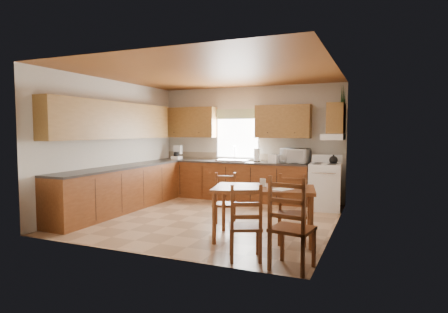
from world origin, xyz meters
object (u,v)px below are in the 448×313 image
at_px(dining_table, 264,213).
at_px(chair_far_right, 292,210).
at_px(microwave, 295,156).
at_px(chair_near_left, 245,222).
at_px(chair_near_right, 292,223).
at_px(stove, 325,187).
at_px(chair_far_left, 224,201).

xyz_separation_m(dining_table, chair_far_right, (0.43, -0.01, 0.10)).
height_order(dining_table, chair_far_right, chair_far_right).
xyz_separation_m(microwave, chair_near_left, (0.17, -3.84, -0.60)).
bearing_deg(chair_near_left, chair_near_right, 147.16).
height_order(stove, dining_table, stove).
relative_size(microwave, dining_table, 0.37).
relative_size(chair_near_right, chair_far_left, 1.23).
bearing_deg(chair_far_left, chair_far_right, -35.54).
xyz_separation_m(stove, chair_far_left, (-1.39, -2.11, -0.02)).
bearing_deg(chair_near_right, chair_far_right, -68.59).
distance_m(chair_near_left, chair_far_right, 1.00).
relative_size(microwave, chair_far_left, 0.61).
height_order(stove, chair_far_left, stove).
relative_size(stove, chair_near_right, 0.84).
bearing_deg(chair_near_left, chair_far_left, -81.54).
distance_m(stove, microwave, 0.99).
bearing_deg(dining_table, microwave, 80.87).
height_order(dining_table, chair_far_left, chair_far_left).
xyz_separation_m(microwave, dining_table, (0.14, -2.91, -0.69)).
distance_m(microwave, dining_table, 3.00).
relative_size(stove, chair_far_right, 0.95).
bearing_deg(chair_far_left, microwave, 58.81).
relative_size(stove, microwave, 1.70).
distance_m(dining_table, chair_near_right, 1.23).
bearing_deg(chair_near_left, stove, -122.08).
bearing_deg(chair_near_right, microwave, -69.61).
relative_size(chair_near_right, chair_far_right, 1.12).
xyz_separation_m(microwave, chair_far_left, (-0.70, -2.45, -0.63)).
relative_size(chair_near_left, chair_near_right, 0.88).
xyz_separation_m(chair_near_right, chair_far_right, (-0.23, 1.02, -0.06)).
xyz_separation_m(dining_table, chair_far_left, (-0.84, 0.47, 0.05)).
height_order(microwave, chair_far_right, microwave).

